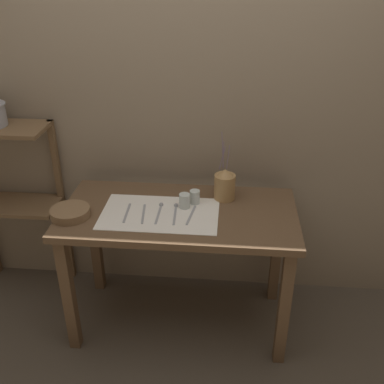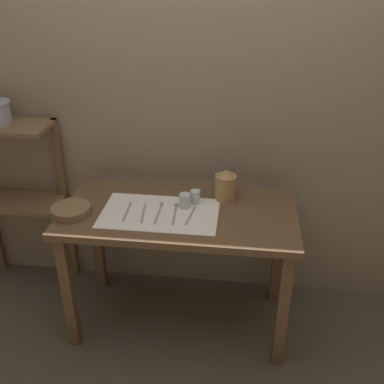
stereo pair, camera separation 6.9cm
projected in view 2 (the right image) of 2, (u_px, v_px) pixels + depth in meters
name	position (u px, v px, depth m)	size (l,w,h in m)	color
ground_plane	(181.00, 319.00, 2.83)	(12.00, 12.00, 0.00)	brown
stone_wall_back	(189.00, 113.00, 2.65)	(7.00, 0.06, 2.40)	gray
wooden_table	(179.00, 228.00, 2.51)	(1.29, 0.65, 0.79)	brown
wooden_shelf_unit	(13.00, 175.00, 2.81)	(0.59, 0.29, 1.16)	brown
linen_cloth	(160.00, 213.00, 2.43)	(0.63, 0.39, 0.00)	white
pitcher_with_flowers	(226.00, 186.00, 2.54)	(0.12, 0.12, 0.40)	#A87F4C
wooden_bowl	(71.00, 211.00, 2.41)	(0.21, 0.21, 0.05)	brown
glass_tumbler_near	(185.00, 201.00, 2.47)	(0.06, 0.06, 0.08)	silver
glass_tumbler_far	(195.00, 197.00, 2.51)	(0.06, 0.06, 0.08)	silver
fork_inner	(127.00, 212.00, 2.44)	(0.02, 0.20, 0.00)	#939399
knife_center	(143.00, 213.00, 2.43)	(0.03, 0.20, 0.00)	#939399
spoon_inner	(160.00, 208.00, 2.47)	(0.02, 0.21, 0.02)	#939399
spoon_outer	(176.00, 209.00, 2.46)	(0.03, 0.21, 0.02)	#939399
fork_outer	(191.00, 215.00, 2.41)	(0.04, 0.20, 0.00)	#939399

